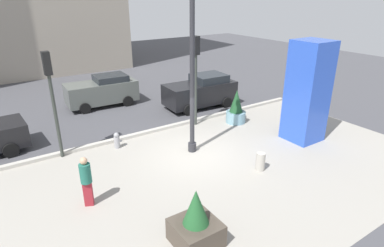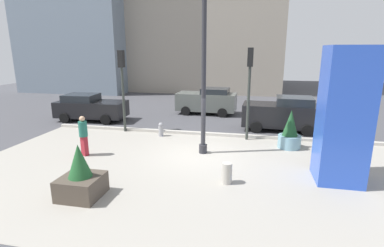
{
  "view_description": "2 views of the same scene",
  "coord_description": "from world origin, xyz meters",
  "views": [
    {
      "loc": [
        -7.01,
        -10.36,
        6.56
      ],
      "look_at": [
        -0.43,
        -0.48,
        1.71
      ],
      "focal_mm": 30.11,
      "sensor_mm": 36.0,
      "label": 1
    },
    {
      "loc": [
        2.17,
        -12.04,
        4.53
      ],
      "look_at": [
        -0.13,
        -1.06,
        1.69
      ],
      "focal_mm": 27.5,
      "sensor_mm": 36.0,
      "label": 2
    }
  ],
  "objects": [
    {
      "name": "ground_plane",
      "position": [
        0.0,
        4.0,
        0.0
      ],
      "size": [
        60.0,
        60.0,
        0.0
      ],
      "primitive_type": "plane",
      "color": "#47474C"
    },
    {
      "name": "car_intersection",
      "position": [
        3.89,
        5.04,
        0.97
      ],
      "size": [
        4.42,
        2.28,
        1.95
      ],
      "color": "black",
      "rests_on": "ground_plane"
    },
    {
      "name": "plaza_pavement",
      "position": [
        0.0,
        -2.0,
        0.0
      ],
      "size": [
        18.0,
        10.0,
        0.02
      ],
      "primitive_type": "cube",
      "color": "#9E998E",
      "rests_on": "ground_plane"
    },
    {
      "name": "art_pillar_blue",
      "position": [
        5.21,
        -1.53,
        2.33
      ],
      "size": [
        1.51,
        1.51,
        4.67
      ],
      "primitive_type": "cube",
      "color": "blue",
      "rests_on": "ground_plane"
    },
    {
      "name": "lamp_post",
      "position": [
        0.09,
        0.3,
        3.52
      ],
      "size": [
        0.44,
        0.44,
        7.22
      ],
      "color": "#2D2D33",
      "rests_on": "ground_plane"
    },
    {
      "name": "potted_plant_near_left",
      "position": [
        -2.96,
        -4.47,
        0.65
      ],
      "size": [
        1.24,
        1.24,
        1.74
      ],
      "color": "#4C4238",
      "rests_on": "ground_plane"
    },
    {
      "name": "curb_strip",
      "position": [
        0.0,
        3.12,
        0.08
      ],
      "size": [
        18.0,
        0.24,
        0.16
      ],
      "primitive_type": "cube",
      "color": "#B7B2A8",
      "rests_on": "ground_plane"
    },
    {
      "name": "potted_plant_by_pillar",
      "position": [
        3.95,
        1.84,
        0.73
      ],
      "size": [
        1.05,
        1.05,
        1.82
      ],
      "color": "#7AA8B7",
      "rests_on": "ground_plane"
    },
    {
      "name": "traffic_light_far_side",
      "position": [
        1.95,
        2.77,
        3.11
      ],
      "size": [
        0.28,
        0.42,
        4.61
      ],
      "color": "#333833",
      "rests_on": "ground_plane"
    },
    {
      "name": "fire_hydrant",
      "position": [
        -2.56,
        2.44,
        0.37
      ],
      "size": [
        0.36,
        0.26,
        0.75
      ],
      "color": "#99999E",
      "rests_on": "ground_plane"
    },
    {
      "name": "concrete_bollard",
      "position": [
        1.42,
        -2.57,
        0.38
      ],
      "size": [
        0.36,
        0.36,
        0.75
      ],
      "primitive_type": "cylinder",
      "color": "#B2ADA3",
      "rests_on": "ground_plane"
    },
    {
      "name": "pedestrian_on_sidewalk",
      "position": [
        -4.92,
        -1.08,
        0.99
      ],
      "size": [
        0.48,
        0.48,
        1.77
      ],
      "color": "maroon",
      "rests_on": "ground_plane"
    },
    {
      "name": "car_passing_lane",
      "position": [
        -8.18,
        5.0,
        0.86
      ],
      "size": [
        4.52,
        2.28,
        1.71
      ],
      "color": "black",
      "rests_on": "ground_plane"
    },
    {
      "name": "car_far_lane",
      "position": [
        -1.03,
        8.58,
        0.95
      ],
      "size": [
        4.27,
        2.19,
        1.86
      ],
      "color": "#565B56",
      "rests_on": "ground_plane"
    },
    {
      "name": "traffic_light_corner",
      "position": [
        -4.85,
        2.95,
        3.04
      ],
      "size": [
        0.28,
        0.42,
        4.49
      ],
      "color": "#333833",
      "rests_on": "ground_plane"
    }
  ]
}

